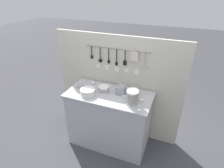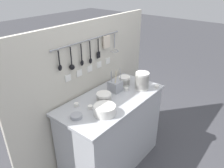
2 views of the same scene
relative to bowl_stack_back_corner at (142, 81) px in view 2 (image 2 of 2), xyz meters
name	(u,v)px [view 2 (image 2 of 2)]	position (x,y,z in m)	size (l,w,h in m)	color
ground_plane	(112,161)	(-0.38, 0.13, -1.01)	(20.00, 20.00, 0.00)	#424247
counter	(112,132)	(-0.38, 0.13, -0.56)	(1.24, 0.61, 0.91)	#ADAFB5
back_wall	(89,94)	(-0.38, 0.47, -0.17)	(2.04, 0.11, 1.68)	beige
bowl_stack_back_corner	(142,81)	(0.00, 0.00, 0.00)	(0.16, 0.16, 0.20)	silver
bowl_stack_nested_right	(124,81)	(-0.04, 0.21, -0.05)	(0.13, 0.13, 0.11)	silver
bowl_stack_tall_left	(104,97)	(-0.48, 0.16, -0.06)	(0.16, 0.16, 0.09)	silver
plate_stack	(105,110)	(-0.65, 0.00, -0.06)	(0.21, 0.21, 0.09)	silver
steel_mixing_bowl	(76,116)	(-0.86, 0.16, -0.08)	(0.11, 0.11, 0.03)	#93969E
cutlery_caddy	(115,86)	(-0.23, 0.21, -0.04)	(0.13, 0.13, 0.28)	#93969E
cup_by_caddy	(126,89)	(-0.14, 0.11, -0.08)	(0.05, 0.05, 0.04)	silver
cup_front_right	(76,105)	(-0.73, 0.31, -0.08)	(0.05, 0.05, 0.04)	silver
cup_front_left	(157,87)	(0.13, -0.13, -0.08)	(0.05, 0.05, 0.04)	silver
cup_centre	(138,82)	(0.10, 0.11, -0.08)	(0.05, 0.05, 0.04)	silver
cup_beside_plates	(90,107)	(-0.67, 0.17, -0.08)	(0.05, 0.05, 0.04)	silver
cup_back_left	(111,84)	(-0.16, 0.33, -0.08)	(0.05, 0.05, 0.04)	silver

